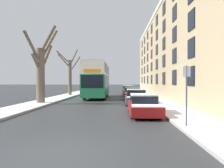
# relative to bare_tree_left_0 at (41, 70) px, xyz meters

# --- Properties ---
(ground_plane) EXTENTS (320.00, 320.00, 0.00)m
(ground_plane) POSITION_rel_bare_tree_left_0_xyz_m (5.36, -13.60, -3.17)
(ground_plane) COLOR #303335
(sidewalk_left) EXTENTS (2.50, 130.00, 0.16)m
(sidewalk_left) POSITION_rel_bare_tree_left_0_xyz_m (-0.22, 39.40, -3.09)
(sidewalk_left) COLOR gray
(sidewalk_left) RESTS_ON ground
(sidewalk_right) EXTENTS (2.50, 130.00, 0.16)m
(sidewalk_right) POSITION_rel_bare_tree_left_0_xyz_m (10.94, 39.40, -3.09)
(sidewalk_right) COLOR gray
(sidewalk_right) RESTS_ON ground
(terrace_facade_right) EXTENTS (9.10, 42.31, 12.22)m
(terrace_facade_right) POSITION_rel_bare_tree_left_0_xyz_m (16.69, 12.02, 2.94)
(terrace_facade_right) COLOR tan
(terrace_facade_right) RESTS_ON ground
(bare_tree_left_0) EXTENTS (2.65, 3.56, 7.04)m
(bare_tree_left_0) POSITION_rel_bare_tree_left_0_xyz_m (0.00, 0.00, 0.00)
(bare_tree_left_0) COLOR brown
(bare_tree_left_0) RESTS_ON ground
(bare_tree_left_1) EXTENTS (3.84, 3.53, 6.97)m
(bare_tree_left_1) POSITION_rel_bare_tree_left_0_xyz_m (-0.02, 11.82, 0.10)
(bare_tree_left_1) COLOR brown
(bare_tree_left_1) RESTS_ON ground
(double_decker_bus) EXTENTS (2.63, 10.25, 4.39)m
(double_decker_bus) POSITION_rel_bare_tree_left_0_xyz_m (4.32, 7.95, -0.69)
(double_decker_bus) COLOR #1E7A47
(double_decker_bus) RESTS_ON ground
(parked_car_0) EXTENTS (1.74, 4.53, 1.29)m
(parked_car_0) POSITION_rel_bare_tree_left_0_xyz_m (8.62, -6.27, -2.57)
(parked_car_0) COLOR maroon
(parked_car_0) RESTS_ON ground
(parked_car_1) EXTENTS (1.84, 4.12, 1.40)m
(parked_car_1) POSITION_rel_bare_tree_left_0_xyz_m (8.62, -0.06, -2.53)
(parked_car_1) COLOR #474C56
(parked_car_1) RESTS_ON ground
(parked_car_2) EXTENTS (1.85, 4.27, 1.46)m
(parked_car_2) POSITION_rel_bare_tree_left_0_xyz_m (8.62, 5.37, -2.50)
(parked_car_2) COLOR maroon
(parked_car_2) RESTS_ON ground
(parked_car_3) EXTENTS (1.81, 4.12, 1.49)m
(parked_car_3) POSITION_rel_bare_tree_left_0_xyz_m (8.62, 11.54, -2.48)
(parked_car_3) COLOR #474C56
(parked_car_3) RESTS_ON ground
(parked_car_4) EXTENTS (1.85, 4.27, 1.47)m
(parked_car_4) POSITION_rel_bare_tree_left_0_xyz_m (8.62, 17.41, -2.49)
(parked_car_4) COLOR black
(parked_car_4) RESTS_ON ground
(pedestrian_left_sidewalk) EXTENTS (0.37, 0.37, 1.71)m
(pedestrian_left_sidewalk) POSITION_rel_bare_tree_left_0_xyz_m (-0.82, 1.72, -2.23)
(pedestrian_left_sidewalk) COLOR navy
(pedestrian_left_sidewalk) RESTS_ON ground
(street_sign_post) EXTENTS (0.32, 0.07, 2.73)m
(street_sign_post) POSITION_rel_bare_tree_left_0_xyz_m (9.99, -10.33, -1.61)
(street_sign_post) COLOR #4C4F54
(street_sign_post) RESTS_ON ground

